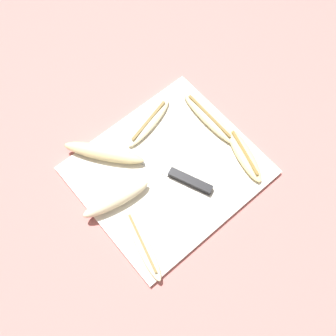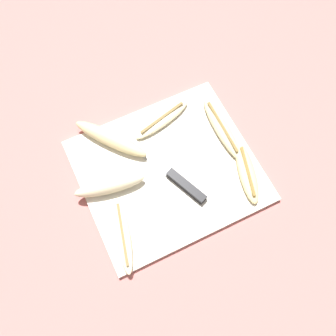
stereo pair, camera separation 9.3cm
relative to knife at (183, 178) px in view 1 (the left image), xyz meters
name	(u,v)px [view 1 (the left image)]	position (x,y,z in m)	size (l,w,h in m)	color
ground_plane	(168,172)	(-0.01, 0.04, -0.02)	(4.00, 4.00, 0.00)	#B76B66
cutting_board	(168,171)	(-0.01, 0.04, -0.01)	(0.41, 0.36, 0.01)	silver
knife	(183,178)	(0.00, 0.00, 0.00)	(0.11, 0.22, 0.02)	black
banana_golden_short	(244,154)	(0.15, -0.05, 0.00)	(0.08, 0.16, 0.02)	#EDD689
banana_pale_long	(143,244)	(-0.17, -0.06, 0.00)	(0.08, 0.18, 0.02)	beige
banana_cream_curved	(149,122)	(0.03, 0.17, 0.00)	(0.17, 0.08, 0.02)	beige
banana_bright_far	(116,199)	(-0.15, 0.06, 0.01)	(0.17, 0.07, 0.04)	beige
banana_ripe_center	(209,118)	(0.16, 0.08, 0.00)	(0.04, 0.19, 0.02)	beige
banana_mellow_near	(104,153)	(-0.10, 0.17, 0.01)	(0.15, 0.18, 0.03)	beige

